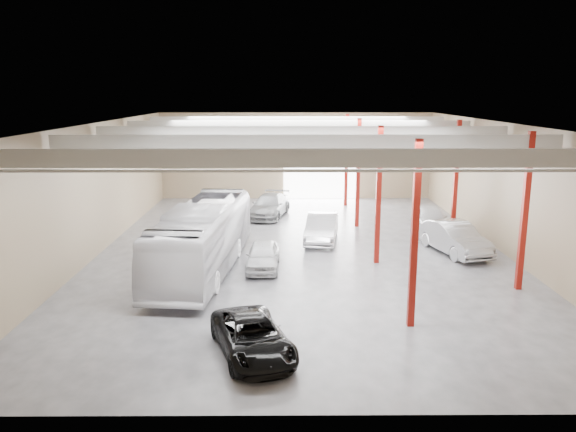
{
  "coord_description": "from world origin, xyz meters",
  "views": [
    {
      "loc": [
        -0.93,
        -29.71,
        8.59
      ],
      "look_at": [
        -0.75,
        -0.8,
        2.2
      ],
      "focal_mm": 35.0,
      "sensor_mm": 36.0,
      "label": 1
    }
  ],
  "objects_px": {
    "car_right_near": "(454,238)",
    "car_right_far": "(430,218)",
    "black_sedan": "(253,337)",
    "car_row_b": "(322,228)",
    "car_row_a": "(263,256)",
    "car_row_c": "(269,206)",
    "coach_bus": "(203,238)"
  },
  "relations": [
    {
      "from": "coach_bus",
      "to": "car_row_a",
      "type": "bearing_deg",
      "value": 10.73
    },
    {
      "from": "coach_bus",
      "to": "car_row_b",
      "type": "bearing_deg",
      "value": 47.02
    },
    {
      "from": "car_right_far",
      "to": "car_row_b",
      "type": "bearing_deg",
      "value": -156.52
    },
    {
      "from": "car_right_far",
      "to": "car_row_c",
      "type": "bearing_deg",
      "value": 160.77
    },
    {
      "from": "coach_bus",
      "to": "car_row_a",
      "type": "height_order",
      "value": "coach_bus"
    },
    {
      "from": "car_row_c",
      "to": "black_sedan",
      "type": "bearing_deg",
      "value": -77.53
    },
    {
      "from": "car_row_b",
      "to": "car_row_a",
      "type": "bearing_deg",
      "value": -113.74
    },
    {
      "from": "black_sedan",
      "to": "car_row_b",
      "type": "bearing_deg",
      "value": 59.54
    },
    {
      "from": "car_right_near",
      "to": "car_right_far",
      "type": "distance_m",
      "value": 5.2
    },
    {
      "from": "car_right_near",
      "to": "black_sedan",
      "type": "bearing_deg",
      "value": -145.19
    },
    {
      "from": "car_row_a",
      "to": "car_row_c",
      "type": "xyz_separation_m",
      "value": [
        0.0,
        12.0,
        0.1
      ]
    },
    {
      "from": "coach_bus",
      "to": "car_right_near",
      "type": "bearing_deg",
      "value": 18.17
    },
    {
      "from": "car_row_a",
      "to": "car_row_b",
      "type": "height_order",
      "value": "car_row_b"
    },
    {
      "from": "car_row_a",
      "to": "black_sedan",
      "type": "bearing_deg",
      "value": -88.69
    },
    {
      "from": "car_row_c",
      "to": "car_row_a",
      "type": "bearing_deg",
      "value": -77.53
    },
    {
      "from": "car_row_b",
      "to": "car_right_far",
      "type": "distance_m",
      "value": 7.56
    },
    {
      "from": "coach_bus",
      "to": "black_sedan",
      "type": "distance_m",
      "value": 9.61
    },
    {
      "from": "car_row_c",
      "to": "car_right_far",
      "type": "bearing_deg",
      "value": -9.1
    },
    {
      "from": "car_row_b",
      "to": "car_row_c",
      "type": "xyz_separation_m",
      "value": [
        -3.24,
        6.8,
        -0.03
      ]
    },
    {
      "from": "car_row_c",
      "to": "car_right_near",
      "type": "height_order",
      "value": "car_right_near"
    },
    {
      "from": "coach_bus",
      "to": "car_row_a",
      "type": "relative_size",
      "value": 3.05
    },
    {
      "from": "car_row_c",
      "to": "car_right_far",
      "type": "xyz_separation_m",
      "value": [
        10.3,
        -4.07,
        0.02
      ]
    },
    {
      "from": "car_row_b",
      "to": "car_row_c",
      "type": "distance_m",
      "value": 7.53
    },
    {
      "from": "car_row_a",
      "to": "car_row_c",
      "type": "bearing_deg",
      "value": 91.31
    },
    {
      "from": "car_right_far",
      "to": "coach_bus",
      "type": "bearing_deg",
      "value": -145.82
    },
    {
      "from": "car_row_a",
      "to": "car_right_near",
      "type": "bearing_deg",
      "value": 16.14
    },
    {
      "from": "car_row_a",
      "to": "car_row_b",
      "type": "bearing_deg",
      "value": 59.35
    },
    {
      "from": "car_right_near",
      "to": "coach_bus",
      "type": "bearing_deg",
      "value": 178.01
    },
    {
      "from": "coach_bus",
      "to": "car_row_b",
      "type": "xyz_separation_m",
      "value": [
        6.15,
        5.47,
        -0.86
      ]
    },
    {
      "from": "black_sedan",
      "to": "car_row_b",
      "type": "height_order",
      "value": "car_row_b"
    },
    {
      "from": "coach_bus",
      "to": "black_sedan",
      "type": "height_order",
      "value": "coach_bus"
    },
    {
      "from": "car_row_c",
      "to": "car_right_far",
      "type": "relative_size",
      "value": 1.15
    }
  ]
}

